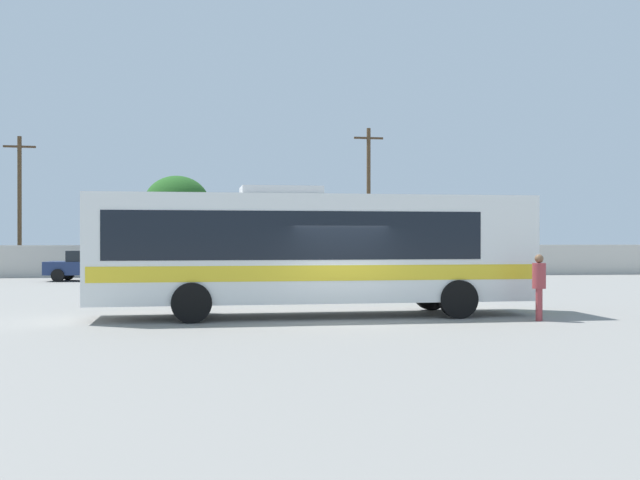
{
  "coord_description": "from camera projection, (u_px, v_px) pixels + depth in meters",
  "views": [
    {
      "loc": [
        -2.87,
        -19.91,
        2.18
      ],
      "look_at": [
        -0.25,
        3.07,
        2.11
      ],
      "focal_mm": 43.28,
      "sensor_mm": 36.0,
      "label": 1
    }
  ],
  "objects": [
    {
      "name": "coach_bus_white_yellow",
      "position": [
        309.0,
        247.0,
        21.38
      ],
      "size": [
        12.33,
        3.17,
        3.58
      ],
      "color": "white",
      "rests_on": "ground_plane"
    },
    {
      "name": "utility_pole_far",
      "position": [
        369.0,
        198.0,
        46.74
      ],
      "size": [
        1.8,
        0.25,
        8.84
      ],
      "color": "#4C3823",
      "rests_on": "ground_plane"
    },
    {
      "name": "perimeter_wall",
      "position": [
        283.0,
        261.0,
        43.8
      ],
      "size": [
        80.0,
        0.3,
        1.77
      ],
      "primitive_type": "cube",
      "color": "beige",
      "rests_on": "ground_plane"
    },
    {
      "name": "ground_plane",
      "position": [
        306.0,
        294.0,
        30.05
      ],
      "size": [
        300.0,
        300.0,
        0.0
      ],
      "primitive_type": "plane",
      "color": "gray"
    },
    {
      "name": "attendant_by_bus_door",
      "position": [
        539.0,
        283.0,
        20.22
      ],
      "size": [
        0.48,
        0.48,
        1.75
      ],
      "color": "#99383D",
      "rests_on": "ground_plane"
    },
    {
      "name": "parked_car_second_black",
      "position": [
        212.0,
        265.0,
        39.77
      ],
      "size": [
        4.52,
        2.2,
        1.43
      ],
      "color": "black",
      "rests_on": "ground_plane"
    },
    {
      "name": "roadside_tree_midleft",
      "position": [
        177.0,
        203.0,
        48.84
      ],
      "size": [
        4.09,
        4.09,
        6.12
      ],
      "color": "brown",
      "rests_on": "ground_plane"
    },
    {
      "name": "parked_car_third_dark_blue",
      "position": [
        338.0,
        264.0,
        40.37
      ],
      "size": [
        4.1,
        2.05,
        1.5
      ],
      "color": "navy",
      "rests_on": "ground_plane"
    },
    {
      "name": "parked_car_leftmost_dark_blue",
      "position": [
        90.0,
        265.0,
        38.94
      ],
      "size": [
        4.21,
        2.21,
        1.53
      ],
      "color": "navy",
      "rests_on": "ground_plane"
    },
    {
      "name": "utility_pole_near",
      "position": [
        20.0,
        203.0,
        44.71
      ],
      "size": [
        1.8,
        0.32,
        8.08
      ],
      "color": "#4C3823",
      "rests_on": "ground_plane"
    }
  ]
}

